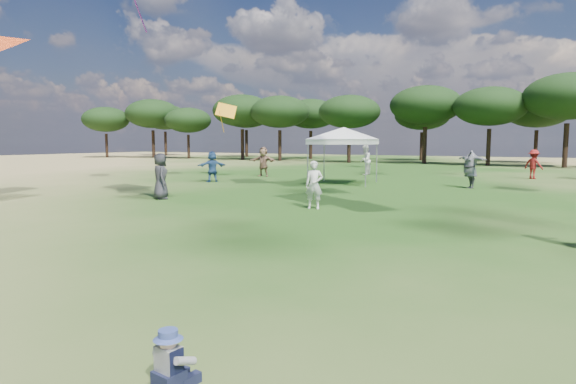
# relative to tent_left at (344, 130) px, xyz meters

# --- Properties ---
(tree_line) EXTENTS (108.78, 17.63, 7.77)m
(tree_line) POSITION_rel_tent_left_xyz_m (9.07, 25.71, 2.72)
(tree_line) COLOR black
(tree_line) RESTS_ON ground
(tent_left) EXTENTS (6.04, 6.04, 3.13)m
(tent_left) POSITION_rel_tent_left_xyz_m (0.00, 0.00, 0.00)
(tent_left) COLOR gray
(tent_left) RESTS_ON ground
(toddler) EXTENTS (0.38, 0.41, 0.54)m
(toddler) POSITION_rel_tent_left_xyz_m (6.53, -19.48, -2.46)
(toddler) COLOR black
(toddler) RESTS_ON ground
(festival_crowd) EXTENTS (28.21, 22.17, 1.89)m
(festival_crowd) POSITION_rel_tent_left_xyz_m (6.55, 0.39, -1.83)
(festival_crowd) COLOR #2A282D
(festival_crowd) RESTS_ON ground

